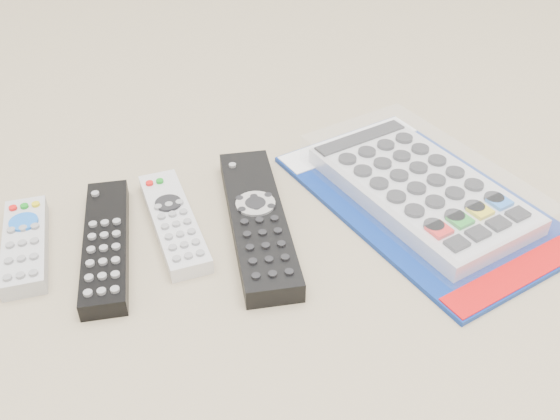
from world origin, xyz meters
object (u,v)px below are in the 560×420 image
object	(u,v)px
remote_slim_black	(106,244)
remote_silver_dvd	(174,221)
remote_small_grey	(25,244)
jumbo_remote_packaged	(421,187)
remote_large_black	(258,220)

from	to	relation	value
remote_slim_black	remote_silver_dvd	xyz separation A→B (m)	(0.08, 0.01, -0.00)
remote_small_grey	remote_slim_black	size ratio (longest dim) A/B	0.72
remote_silver_dvd	jumbo_remote_packaged	size ratio (longest dim) A/B	0.48
jumbo_remote_packaged	remote_large_black	bearing A→B (deg)	163.48
remote_silver_dvd	remote_slim_black	bearing A→B (deg)	-169.88
remote_small_grey	remote_large_black	xyz separation A→B (m)	(0.25, -0.05, 0.00)
remote_slim_black	remote_silver_dvd	world-z (taller)	remote_slim_black
remote_slim_black	remote_silver_dvd	size ratio (longest dim) A/B	1.17
remote_small_grey	jumbo_remote_packaged	xyz separation A→B (m)	(0.44, -0.07, 0.01)
remote_slim_black	jumbo_remote_packaged	xyz separation A→B (m)	(0.36, -0.04, 0.01)
remote_slim_black	remote_silver_dvd	distance (m)	0.08
remote_small_grey	remote_slim_black	xyz separation A→B (m)	(0.08, -0.03, 0.00)
remote_small_grey	jumbo_remote_packaged	size ratio (longest dim) A/B	0.40
remote_small_grey	remote_large_black	size ratio (longest dim) A/B	0.59
remote_small_grey	remote_silver_dvd	size ratio (longest dim) A/B	0.84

